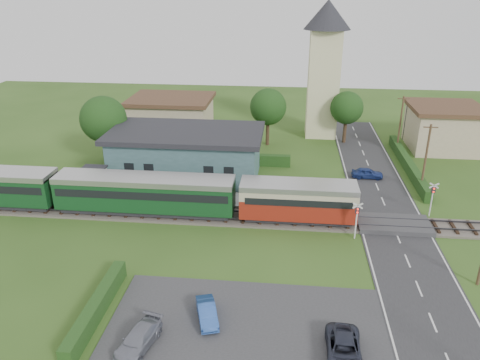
# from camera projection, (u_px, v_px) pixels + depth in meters

# --- Properties ---
(ground) EXTENTS (120.00, 120.00, 0.00)m
(ground) POSITION_uv_depth(u_px,v_px,m) (277.00, 232.00, 39.61)
(ground) COLOR #2D4C19
(railway_track) EXTENTS (76.00, 3.20, 0.49)m
(railway_track) POSITION_uv_depth(u_px,v_px,m) (278.00, 220.00, 41.40)
(railway_track) COLOR #4C443D
(railway_track) RESTS_ON ground
(road) EXTENTS (6.00, 70.00, 0.05)m
(road) POSITION_uv_depth(u_px,v_px,m) (398.00, 238.00, 38.64)
(road) COLOR #28282B
(road) RESTS_ON ground
(car_park) EXTENTS (17.00, 9.00, 0.08)m
(car_park) POSITION_uv_depth(u_px,v_px,m) (246.00, 326.00, 28.75)
(car_park) COLOR #333335
(car_park) RESTS_ON ground
(crossing_deck) EXTENTS (6.20, 3.40, 0.45)m
(crossing_deck) POSITION_uv_depth(u_px,v_px,m) (394.00, 224.00, 40.39)
(crossing_deck) COLOR #333335
(crossing_deck) RESTS_ON ground
(platform) EXTENTS (30.00, 3.00, 0.45)m
(platform) POSITION_uv_depth(u_px,v_px,m) (175.00, 198.00, 45.24)
(platform) COLOR gray
(platform) RESTS_ON ground
(equipment_hut) EXTENTS (2.30, 2.30, 2.55)m
(equipment_hut) POSITION_uv_depth(u_px,v_px,m) (94.00, 181.00, 45.42)
(equipment_hut) COLOR beige
(equipment_hut) RESTS_ON platform
(station_building) EXTENTS (16.00, 9.00, 5.30)m
(station_building) POSITION_uv_depth(u_px,v_px,m) (187.00, 154.00, 49.59)
(station_building) COLOR slate
(station_building) RESTS_ON ground
(train) EXTENTS (43.20, 2.90, 3.40)m
(train) POSITION_uv_depth(u_px,v_px,m) (111.00, 191.00, 42.04)
(train) COLOR #232328
(train) RESTS_ON ground
(church_tower) EXTENTS (6.00, 6.00, 17.60)m
(church_tower) POSITION_uv_depth(u_px,v_px,m) (325.00, 60.00, 60.77)
(church_tower) COLOR beige
(church_tower) RESTS_ON ground
(house_west) EXTENTS (10.80, 8.80, 5.50)m
(house_west) POSITION_uv_depth(u_px,v_px,m) (172.00, 117.00, 62.85)
(house_west) COLOR tan
(house_west) RESTS_ON ground
(house_east) EXTENTS (8.80, 8.80, 5.50)m
(house_east) POSITION_uv_depth(u_px,v_px,m) (443.00, 127.00, 58.57)
(house_east) COLOR tan
(house_east) RESTS_ON ground
(hedge_carpark) EXTENTS (0.80, 9.00, 1.20)m
(hedge_carpark) POSITION_uv_depth(u_px,v_px,m) (96.00, 308.00, 29.45)
(hedge_carpark) COLOR #193814
(hedge_carpark) RESTS_ON ground
(hedge_roadside) EXTENTS (0.80, 18.00, 1.20)m
(hedge_roadside) POSITION_uv_depth(u_px,v_px,m) (408.00, 164.00, 52.66)
(hedge_roadside) COLOR #193814
(hedge_roadside) RESTS_ON ground
(hedge_station) EXTENTS (22.00, 0.80, 1.30)m
(hedge_station) POSITION_uv_depth(u_px,v_px,m) (196.00, 158.00, 54.51)
(hedge_station) COLOR #193814
(hedge_station) RESTS_ON ground
(tree_a) EXTENTS (5.20, 5.20, 8.00)m
(tree_a) POSITION_uv_depth(u_px,v_px,m) (103.00, 119.00, 52.25)
(tree_a) COLOR #332316
(tree_a) RESTS_ON ground
(tree_b) EXTENTS (4.60, 4.60, 7.34)m
(tree_b) POSITION_uv_depth(u_px,v_px,m) (268.00, 107.00, 58.90)
(tree_b) COLOR #332316
(tree_b) RESTS_ON ground
(tree_c) EXTENTS (4.20, 4.20, 6.78)m
(tree_c) POSITION_uv_depth(u_px,v_px,m) (347.00, 108.00, 59.91)
(tree_c) COLOR #332316
(tree_c) RESTS_ON ground
(utility_pole_c) EXTENTS (1.40, 0.22, 7.00)m
(utility_pole_c) POSITION_uv_depth(u_px,v_px,m) (426.00, 157.00, 45.98)
(utility_pole_c) COLOR #473321
(utility_pole_c) RESTS_ON ground
(utility_pole_d) EXTENTS (1.40, 0.22, 7.00)m
(utility_pole_d) POSITION_uv_depth(u_px,v_px,m) (400.00, 124.00, 56.97)
(utility_pole_d) COLOR #473321
(utility_pole_d) RESTS_ON ground
(crossing_signal_near) EXTENTS (0.84, 0.28, 3.28)m
(crossing_signal_near) POSITION_uv_depth(u_px,v_px,m) (357.00, 215.00, 37.78)
(crossing_signal_near) COLOR silver
(crossing_signal_near) RESTS_ON ground
(crossing_signal_far) EXTENTS (0.84, 0.28, 3.28)m
(crossing_signal_far) POSITION_uv_depth(u_px,v_px,m) (433.00, 195.00, 41.49)
(crossing_signal_far) COLOR silver
(crossing_signal_far) RESTS_ON ground
(streetlamp_west) EXTENTS (0.30, 0.30, 5.15)m
(streetlamp_west) POSITION_uv_depth(u_px,v_px,m) (108.00, 124.00, 58.85)
(streetlamp_west) COLOR #3F3F47
(streetlamp_west) RESTS_ON ground
(streetlamp_east) EXTENTS (0.30, 0.30, 5.15)m
(streetlamp_east) POSITION_uv_depth(u_px,v_px,m) (406.00, 118.00, 61.60)
(streetlamp_east) COLOR #3F3F47
(streetlamp_east) RESTS_ON ground
(car_on_road) EXTENTS (3.31, 1.37, 1.12)m
(car_on_road) POSITION_uv_depth(u_px,v_px,m) (367.00, 173.00, 50.21)
(car_on_road) COLOR navy
(car_on_road) RESTS_ON road
(car_park_blue) EXTENTS (2.00, 3.34, 1.04)m
(car_park_blue) POSITION_uv_depth(u_px,v_px,m) (207.00, 312.00, 29.05)
(car_park_blue) COLOR #2C54A7
(car_park_blue) RESTS_ON car_park
(car_park_silver) EXTENTS (2.36, 4.03, 1.10)m
(car_park_silver) POSITION_uv_depth(u_px,v_px,m) (138.00, 339.00, 26.81)
(car_park_silver) COLOR gray
(car_park_silver) RESTS_ON car_park
(car_park_dark) EXTENTS (2.07, 4.28, 1.18)m
(car_park_dark) POSITION_uv_depth(u_px,v_px,m) (344.00, 351.00, 25.94)
(car_park_dark) COLOR #292C3C
(car_park_dark) RESTS_ON car_park
(pedestrian_near) EXTENTS (0.79, 0.60, 1.96)m
(pedestrian_near) POSITION_uv_depth(u_px,v_px,m) (232.00, 193.00, 43.50)
(pedestrian_near) COLOR gray
(pedestrian_near) RESTS_ON platform
(pedestrian_far) EXTENTS (0.68, 0.81, 1.52)m
(pedestrian_far) POSITION_uv_depth(u_px,v_px,m) (131.00, 188.00, 45.11)
(pedestrian_far) COLOR gray
(pedestrian_far) RESTS_ON platform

